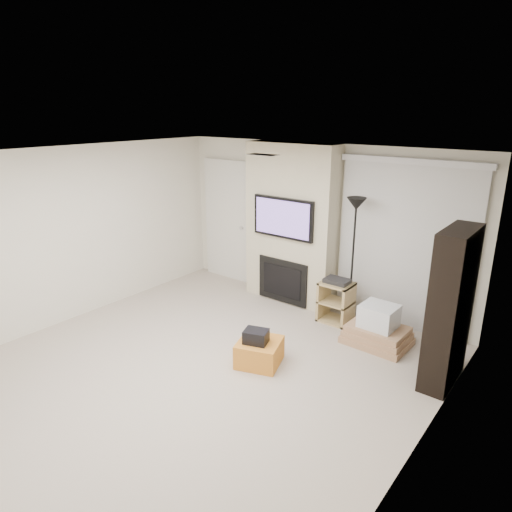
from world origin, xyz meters
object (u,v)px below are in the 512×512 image
Objects in this scene: ottoman at (259,352)px; floor_lamp at (355,226)px; box_stack at (378,329)px; bookshelf at (450,308)px; av_stand at (336,299)px.

floor_lamp reaches higher than ottoman.
box_stack is at bearing -32.69° from floor_lamp.
bookshelf reaches higher than ottoman.
bookshelf is at bearing -25.87° from floor_lamp.
floor_lamp is at bearing 154.13° from bookshelf.
av_stand is (0.17, 1.61, 0.20)m from ottoman.
floor_lamp is at bearing 147.31° from box_stack.
av_stand is 0.37× the size of bookshelf.
av_stand is at bearing 161.21° from box_stack.
bookshelf is at bearing -20.92° from box_stack.
ottoman is at bearing -100.44° from floor_lamp.
ottoman is 0.27× the size of floor_lamp.
floor_lamp reaches higher than box_stack.
box_stack is at bearing 159.08° from bookshelf.
bookshelf is (1.87, 0.99, 0.75)m from ottoman.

